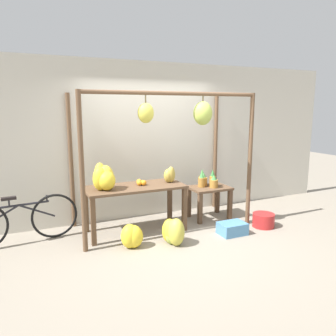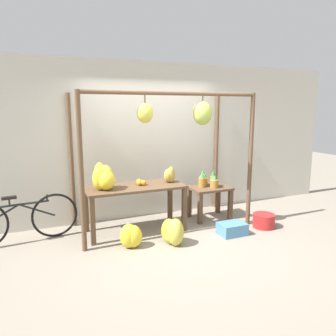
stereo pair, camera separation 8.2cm
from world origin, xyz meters
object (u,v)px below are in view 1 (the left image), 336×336
pineapple_cluster (207,180)px  parked_bicycle (20,220)px  fruit_crate_white (232,228)px  banana_pile_ground_left (132,236)px  blue_bucket (263,220)px  banana_pile_on_table (104,178)px  orange_pile (141,182)px  banana_pile_ground_right (173,232)px  papaya_pile (170,175)px

pineapple_cluster → parked_bicycle: pineapple_cluster is taller
fruit_crate_white → banana_pile_ground_left: bearing=174.6°
blue_bucket → parked_bicycle: bearing=166.8°
banana_pile_ground_left → parked_bicycle: parked_bicycle is taller
banana_pile_on_table → banana_pile_ground_left: 0.98m
orange_pile → parked_bicycle: size_ratio=0.11×
banana_pile_ground_right → parked_bicycle: size_ratio=0.25×
orange_pile → fruit_crate_white: bearing=-31.8°
banana_pile_ground_left → fruit_crate_white: (1.63, -0.15, -0.08)m
banana_pile_on_table → banana_pile_ground_right: (0.85, -0.69, -0.75)m
parked_bicycle → papaya_pile: (2.33, -0.18, 0.52)m
pineapple_cluster → fruit_crate_white: 1.08m
papaya_pile → fruit_crate_white: bearing=-45.2°
fruit_crate_white → parked_bicycle: (-3.09, 0.95, 0.27)m
papaya_pile → banana_pile_ground_right: bearing=-110.0°
pineapple_cluster → banana_pile_ground_right: bearing=-141.0°
fruit_crate_white → parked_bicycle: parked_bicycle is taller
orange_pile → pineapple_cluster: pineapple_cluster is taller
banana_pile_ground_right → parked_bicycle: parked_bicycle is taller
blue_bucket → parked_bicycle: parked_bicycle is taller
fruit_crate_white → blue_bucket: blue_bucket is taller
banana_pile_on_table → blue_bucket: bearing=-14.4°
banana_pile_on_table → banana_pile_ground_right: 1.33m
blue_bucket → pineapple_cluster: bearing=127.4°
pineapple_cluster → blue_bucket: 1.20m
banana_pile_ground_right → papaya_pile: bearing=70.0°
pineapple_cluster → fruit_crate_white: bearing=-92.8°
orange_pile → banana_pile_ground_left: 0.96m
blue_bucket → parked_bicycle: 3.87m
orange_pile → banana_pile_ground_left: orange_pile is taller
orange_pile → fruit_crate_white: (1.26, -0.78, -0.71)m
pineapple_cluster → fruit_crate_white: pineapple_cluster is taller
banana_pile_on_table → pineapple_cluster: bearing=5.2°
banana_pile_on_table → papaya_pile: 1.12m
fruit_crate_white → banana_pile_on_table: bearing=159.0°
banana_pile_on_table → orange_pile: bearing=5.8°
orange_pile → fruit_crate_white: 1.64m
parked_bicycle → banana_pile_ground_left: bearing=-28.5°
orange_pile → blue_bucket: size_ratio=0.52×
orange_pile → blue_bucket: orange_pile is taller
banana_pile_ground_left → papaya_pile: size_ratio=1.50×
banana_pile_on_table → fruit_crate_white: (1.88, -0.72, -0.84)m
pineapple_cluster → parked_bicycle: bearing=179.1°
banana_pile_on_table → parked_bicycle: bearing=169.4°
pineapple_cluster → blue_bucket: (0.63, -0.83, -0.58)m
banana_pile_ground_right → pineapple_cluster: bearing=39.0°
fruit_crate_white → orange_pile: bearing=148.2°
fruit_crate_white → parked_bicycle: size_ratio=0.25×
banana_pile_ground_left → parked_bicycle: size_ratio=0.24×
orange_pile → parked_bicycle: bearing=174.9°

